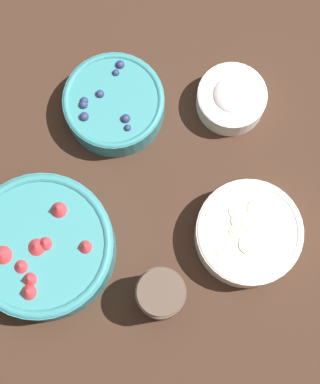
% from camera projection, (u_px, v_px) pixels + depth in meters
% --- Properties ---
extents(ground_plane, '(4.00, 4.00, 0.00)m').
position_uv_depth(ground_plane, '(109.00, 177.00, 1.07)').
color(ground_plane, '#382319').
extents(bowl_strawberries, '(0.23, 0.23, 0.09)m').
position_uv_depth(bowl_strawberries, '(42.00, 247.00, 1.00)').
color(bowl_strawberries, teal).
rests_on(bowl_strawberries, ground_plane).
extents(bowl_blueberries, '(0.17, 0.17, 0.06)m').
position_uv_depth(bowl_blueberries, '(114.00, 104.00, 1.07)').
color(bowl_blueberries, teal).
rests_on(bowl_blueberries, ground_plane).
extents(bowl_bananas, '(0.17, 0.17, 0.06)m').
position_uv_depth(bowl_bananas, '(248.00, 233.00, 1.02)').
color(bowl_bananas, white).
rests_on(bowl_bananas, ground_plane).
extents(bowl_cream, '(0.12, 0.12, 0.06)m').
position_uv_depth(bowl_cream, '(232.00, 98.00, 1.07)').
color(bowl_cream, white).
rests_on(bowl_cream, ground_plane).
extents(jar_chocolate, '(0.08, 0.08, 0.09)m').
position_uv_depth(jar_chocolate, '(161.00, 294.00, 0.99)').
color(jar_chocolate, '#4C3D33').
rests_on(jar_chocolate, ground_plane).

